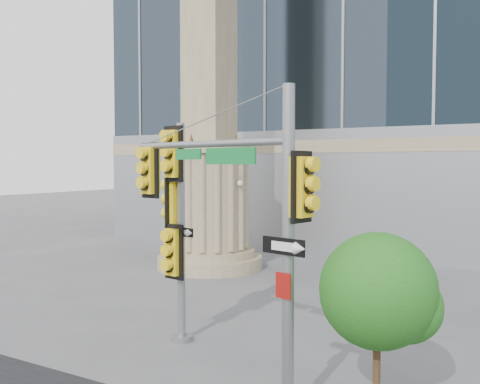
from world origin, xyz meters
The scene contains 5 objects.
ground centered at (0.00, 0.00, 0.00)m, with size 120.00×120.00×0.00m, color #545456.
monument centered at (-6.00, 9.00, 5.52)m, with size 4.40×4.40×16.60m.
main_signal_pole centered at (1.51, -1.29, 3.53)m, with size 4.36×1.31×5.70m.
secondary_signal_pole centered at (-1.53, 0.74, 3.15)m, with size 0.93×0.78×5.36m.
street_tree centered at (3.84, -0.62, 2.11)m, with size 2.06×2.01×3.20m.
Camera 1 is at (6.31, -9.65, 4.36)m, focal length 40.00 mm.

